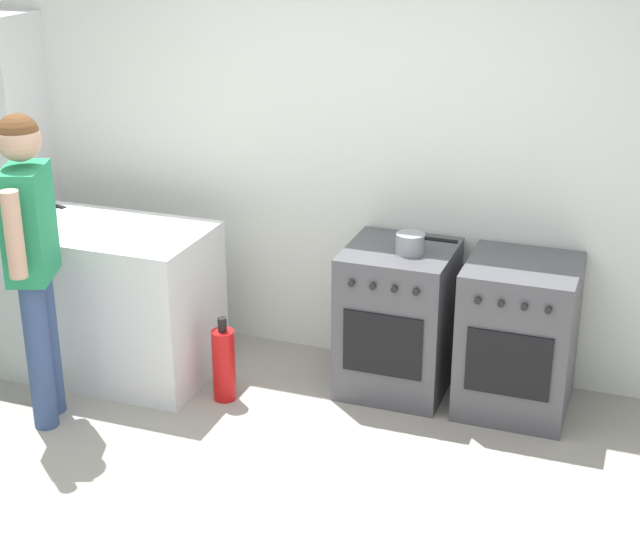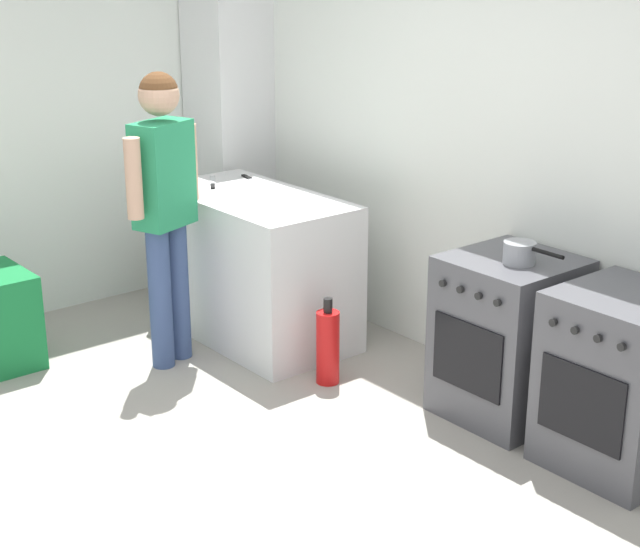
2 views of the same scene
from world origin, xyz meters
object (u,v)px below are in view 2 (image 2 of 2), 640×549
Objects in this scene: oven_left at (508,337)px; larder_cabinet at (230,145)px; oven_right at (622,381)px; fire_extinguisher at (328,346)px; person at (164,193)px; knife_bread at (213,183)px; knife_carving at (253,180)px; pot at (520,253)px.

oven_left is 2.71m from larder_cabinet.
oven_right is 1.64m from fire_extinguisher.
knife_bread is at bearing 125.83° from person.
larder_cabinet reaches higher than knife_carving.
knife_bread is at bearing -171.92° from oven_right.
oven_left is at bearing -2.20° from larder_cabinet.
pot reaches higher than knife_bread.
larder_cabinet is (-0.97, 1.10, -0.02)m from person.
knife_carving is 0.91m from person.
person is (-2.36, -1.00, 0.59)m from oven_right.
fire_extinguisher is (-0.94, -0.44, -0.69)m from pot.
person is (-1.68, -1.00, 0.59)m from oven_left.
oven_right is 0.78m from pot.
larder_cabinet is at bearing 157.81° from knife_carving.
knife_carving is at bearing -176.59° from oven_right.
person is at bearing -54.17° from knife_bread.
larder_cabinet is (-3.33, 0.10, 0.57)m from oven_right.
pot is 1.10× the size of knife_bread.
oven_right is (0.68, 0.00, 0.00)m from oven_left.
knife_bread is at bearing -169.38° from oven_left.
oven_left is at bearing 150.88° from pot.
knife_bread is 1.42m from fire_extinguisher.
knife_carving is 0.17× the size of larder_cabinet.
person reaches higher than oven_left.
person is (0.44, -0.60, 0.11)m from knife_bread.
larder_cabinet is at bearing 177.01° from pot.
person reaches higher than knife_bread.
oven_left is at bearing 10.62° from knife_bread.
knife_bread is 0.94× the size of knife_carving.
pot is (0.07, -0.04, 0.48)m from oven_left.
oven_left is 1.70× the size of fire_extinguisher.
larder_cabinet is at bearing 137.17° from knife_bread.
oven_left is at bearing -180.00° from oven_right.
knife_bread is (-2.11, -0.40, 0.48)m from oven_left.
knife_carving is at bearing -22.19° from larder_cabinet.
fire_extinguisher is 2.03m from larder_cabinet.
knife_carving is at bearing 66.04° from knife_bread.
person is at bearing -48.55° from larder_cabinet.
oven_right is at bearing 3.75° from pot.
knife_bread is 0.26m from knife_carving.
knife_carving is 0.70m from larder_cabinet.
pot is at bearing 9.27° from knife_bread.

